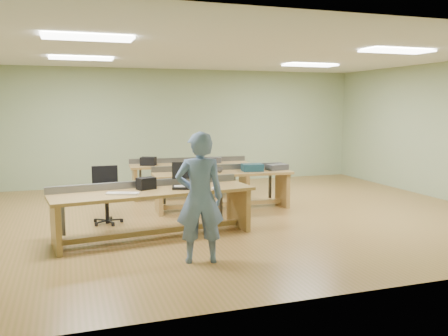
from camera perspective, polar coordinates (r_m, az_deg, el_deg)
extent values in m
plane|color=olive|center=(9.01, 0.41, -5.68)|extent=(10.00, 10.00, 0.00)
plane|color=silver|center=(8.82, 0.43, 13.64)|extent=(10.00, 10.00, 0.00)
cube|color=gray|center=(12.64, -5.46, 4.96)|extent=(10.00, 0.04, 3.00)
cube|color=gray|center=(5.18, 14.82, 1.06)|extent=(10.00, 0.04, 3.00)
cube|color=gray|center=(11.43, 24.95, 4.03)|extent=(0.04, 8.00, 3.00)
cube|color=white|center=(6.87, -16.03, 14.84)|extent=(1.20, 0.50, 0.03)
cube|color=white|center=(9.85, -16.81, 12.52)|extent=(1.20, 0.50, 0.03)
cube|color=white|center=(8.69, 20.10, 13.09)|extent=(1.20, 0.50, 0.03)
cube|color=white|center=(11.20, 10.33, 12.08)|extent=(1.20, 0.50, 0.03)
cube|color=#B08B4A|center=(7.44, -8.39, -2.89)|extent=(3.23, 1.24, 0.05)
cube|color=#B08B4A|center=(7.23, -19.60, -6.60)|extent=(0.17, 0.74, 0.70)
cube|color=#B08B4A|center=(8.07, 1.72, -4.71)|extent=(0.17, 0.74, 0.70)
cube|color=#B08B4A|center=(7.58, -8.30, -7.54)|extent=(2.83, 0.47, 0.08)
cube|color=#53555B|center=(7.79, -9.24, -1.85)|extent=(3.13, 0.48, 0.11)
cube|color=#B08B4A|center=(9.40, -0.14, -0.63)|extent=(2.79, 0.88, 0.05)
cube|color=#B08B4A|center=(9.21, -7.84, -3.24)|extent=(0.11, 0.64, 0.70)
cube|color=#B08B4A|center=(9.87, 7.04, -2.50)|extent=(0.11, 0.64, 0.70)
cube|color=#B08B4A|center=(9.51, -0.14, -4.36)|extent=(2.46, 0.23, 0.08)
cube|color=#53555B|center=(9.70, -0.65, 0.10)|extent=(2.76, 0.22, 0.11)
cube|color=#B08B4A|center=(10.73, -3.99, 0.37)|extent=(2.77, 0.90, 0.05)
cube|color=#B08B4A|center=(10.63, -10.68, -1.86)|extent=(0.12, 0.63, 0.70)
cube|color=#B08B4A|center=(11.09, 2.45, -1.34)|extent=(0.12, 0.63, 0.70)
cube|color=#B08B4A|center=(10.83, -3.96, -2.91)|extent=(2.43, 0.26, 0.08)
cube|color=#53555B|center=(11.04, -4.31, 0.99)|extent=(2.72, 0.26, 0.11)
imported|color=slate|center=(6.20, -2.95, -3.59)|extent=(0.70, 0.52, 1.73)
cube|color=black|center=(7.56, -4.95, -2.34)|extent=(0.40, 0.35, 0.04)
cube|color=black|center=(7.66, -4.98, -0.30)|extent=(0.34, 0.09, 0.27)
cube|color=beige|center=(7.20, -12.07, -3.02)|extent=(0.50, 0.31, 0.03)
ellipsoid|color=white|center=(7.37, -0.99, -2.47)|extent=(0.18, 0.19, 0.06)
cube|color=black|center=(7.55, -9.35, -1.85)|extent=(0.32, 0.27, 0.19)
cylinder|color=black|center=(8.59, -13.89, -4.88)|extent=(0.07, 0.07, 0.49)
cube|color=black|center=(8.54, -13.94, -3.12)|extent=(0.48, 0.48, 0.07)
cube|color=black|center=(8.71, -14.14, -1.12)|extent=(0.45, 0.06, 0.43)
cylinder|color=black|center=(8.64, -13.84, -6.26)|extent=(0.55, 0.55, 0.07)
cube|color=#153644|center=(9.55, 3.42, 0.07)|extent=(0.45, 0.36, 0.14)
cube|color=#363638|center=(9.78, 6.37, 0.12)|extent=(0.46, 0.34, 0.11)
imported|color=#363638|center=(9.33, -0.53, -0.24)|extent=(0.15, 0.15, 0.10)
cylinder|color=silver|center=(9.35, -2.52, -0.13)|extent=(0.08, 0.08, 0.13)
cube|color=black|center=(10.56, -9.10, 0.81)|extent=(0.39, 0.34, 0.18)
cube|color=#363638|center=(10.91, -1.19, 0.97)|extent=(0.38, 0.33, 0.13)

